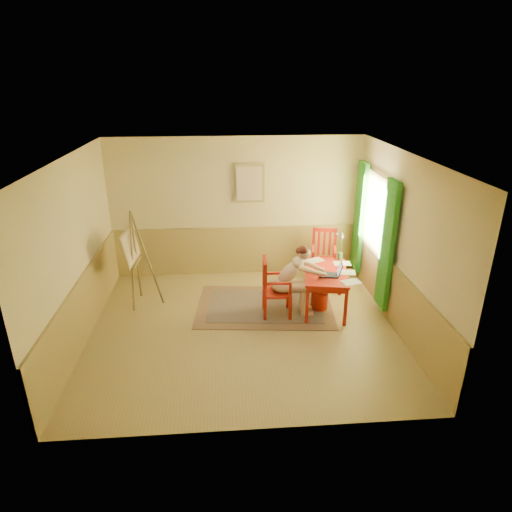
{
  "coord_description": "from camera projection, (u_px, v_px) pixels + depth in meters",
  "views": [
    {
      "loc": [
        -0.29,
        -6.27,
        3.87
      ],
      "look_at": [
        0.25,
        0.55,
        1.05
      ],
      "focal_mm": 31.02,
      "sensor_mm": 36.0,
      "label": 1
    }
  ],
  "objects": [
    {
      "name": "laptop",
      "position": [
        332.0,
        273.0,
        7.45
      ],
      "size": [
        0.41,
        0.28,
        0.23
      ],
      "color": "#1E2338",
      "rests_on": "table"
    },
    {
      "name": "room",
      "position": [
        243.0,
        249.0,
        6.74
      ],
      "size": [
        5.04,
        4.54,
        2.84
      ],
      "color": "#A68F50",
      "rests_on": "ground"
    },
    {
      "name": "rug",
      "position": [
        265.0,
        306.0,
        7.94
      ],
      "size": [
        2.54,
        1.82,
        0.02
      ],
      "color": "#8C7251",
      "rests_on": "room"
    },
    {
      "name": "easel",
      "position": [
        132.0,
        250.0,
        7.68
      ],
      "size": [
        0.6,
        0.78,
        1.75
      ],
      "color": "olive",
      "rests_on": "room"
    },
    {
      "name": "chair_left",
      "position": [
        274.0,
        288.0,
        7.49
      ],
      "size": [
        0.49,
        0.47,
        1.03
      ],
      "color": "#B51F10",
      "rests_on": "room"
    },
    {
      "name": "table",
      "position": [
        326.0,
        276.0,
        7.65
      ],
      "size": [
        0.92,
        1.31,
        0.72
      ],
      "color": "#B51F10",
      "rests_on": "room"
    },
    {
      "name": "vase",
      "position": [
        340.0,
        248.0,
        8.03
      ],
      "size": [
        0.18,
        0.25,
        0.5
      ],
      "color": "#3F724C",
      "rests_on": "table"
    },
    {
      "name": "wall_portrait",
      "position": [
        249.0,
        183.0,
        8.6
      ],
      "size": [
        0.6,
        0.05,
        0.76
      ],
      "color": "#A08B50",
      "rests_on": "room"
    },
    {
      "name": "chair_back",
      "position": [
        323.0,
        257.0,
        8.69
      ],
      "size": [
        0.57,
        0.59,
        1.08
      ],
      "color": "#B51F10",
      "rests_on": "room"
    },
    {
      "name": "papers",
      "position": [
        338.0,
        269.0,
        7.7
      ],
      "size": [
        0.79,
        1.25,
        0.0
      ],
      "color": "white",
      "rests_on": "table"
    },
    {
      "name": "window",
      "position": [
        373.0,
        226.0,
        7.95
      ],
      "size": [
        0.12,
        2.01,
        2.2
      ],
      "color": "white",
      "rests_on": "room"
    },
    {
      "name": "figure",
      "position": [
        293.0,
        278.0,
        7.45
      ],
      "size": [
        0.94,
        0.41,
        1.26
      ],
      "color": "beige",
      "rests_on": "room"
    },
    {
      "name": "wastebasket",
      "position": [
        319.0,
        301.0,
        7.82
      ],
      "size": [
        0.37,
        0.37,
        0.31
      ],
      "primitive_type": "cylinder",
      "rotation": [
        0.0,
        0.0,
        -0.31
      ],
      "color": "#B22310",
      "rests_on": "room"
    },
    {
      "name": "wainscot",
      "position": [
        241.0,
        280.0,
        7.82
      ],
      "size": [
        5.0,
        4.5,
        1.0
      ],
      "color": "tan",
      "rests_on": "room"
    }
  ]
}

